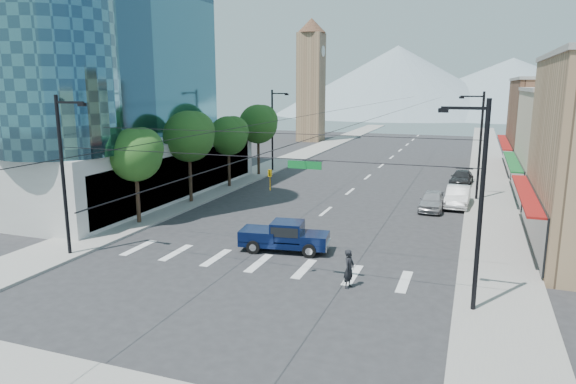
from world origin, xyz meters
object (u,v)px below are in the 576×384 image
parked_car_far (462,178)px  pickup_truck (284,236)px  pedestrian (349,269)px  parked_car_near (432,201)px  parked_car_mid (458,196)px

parked_car_far → pickup_truck: bearing=-105.9°
pickup_truck → pedestrian: (4.87, -4.15, 0.02)m
parked_car_far → pedestrian: bearing=-94.0°
pickup_truck → parked_car_near: 15.12m
pickup_truck → parked_car_far: (9.08, 24.68, -0.23)m
pickup_truck → parked_car_mid: bearing=51.2°
parked_car_near → parked_car_far: bearing=83.3°
pedestrian → parked_car_far: bearing=3.0°
parked_car_mid → parked_car_far: 9.47m
pickup_truck → parked_car_near: size_ratio=1.22×
pedestrian → parked_car_far: pedestrian is taller
pickup_truck → parked_car_far: size_ratio=1.13×
pedestrian → parked_car_mid: bearing=-1.0°
parked_car_near → parked_car_far: size_ratio=0.93×
pickup_truck → parked_car_mid: (9.08, 15.21, -0.10)m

